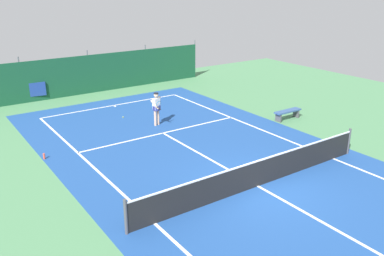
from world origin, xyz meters
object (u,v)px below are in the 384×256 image
Objects in this scene: tennis_net at (258,173)px; parked_car at (25,81)px; courtside_bench at (288,112)px; water_bottle at (44,156)px; tennis_player at (157,106)px; tennis_ball_near_player at (123,117)px.

parked_car reaches higher than tennis_net.
water_bottle is at bearing 170.12° from courtside_bench.
tennis_player is 5.92m from water_bottle.
parked_car reaches higher than tennis_ball_near_player.
parked_car is at bearing 110.30° from tennis_ball_near_player.
tennis_ball_near_player is at bearing 118.00° from parked_car.
tennis_net is 6.17× the size of tennis_player.
tennis_net is at bearing -86.92° from tennis_ball_near_player.
tennis_ball_near_player is at bearing 31.61° from water_bottle.
tennis_net reaches higher than tennis_ball_near_player.
tennis_player reaches higher than water_bottle.
parked_car reaches higher than tennis_player.
parked_car is 11.03m from water_bottle.
water_bottle reaches higher than tennis_ball_near_player.
tennis_net is 42.17× the size of water_bottle.
tennis_net is 17.72m from parked_car.
tennis_player reaches higher than courtside_bench.
water_bottle is at bearing 87.12° from parked_car.
water_bottle is at bearing -6.58° from tennis_player.
tennis_ball_near_player is at bearing 93.08° from tennis_net.
water_bottle is (-11.73, 2.04, -0.25)m from courtside_bench.
tennis_ball_near_player is 8.36m from parked_car.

